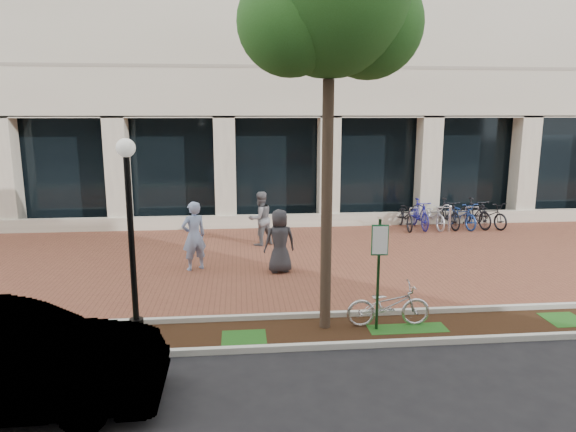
{
  "coord_description": "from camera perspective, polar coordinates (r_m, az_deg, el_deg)",
  "views": [
    {
      "loc": [
        -1.49,
        -14.8,
        4.33
      ],
      "look_at": [
        -0.14,
        -0.8,
        1.5
      ],
      "focal_mm": 32.0,
      "sensor_mm": 36.0,
      "label": 1
    }
  ],
  "objects": [
    {
      "name": "ground",
      "position": [
        15.5,
        0.22,
        -4.87
      ],
      "size": [
        120.0,
        120.0,
        0.0
      ],
      "primitive_type": "plane",
      "color": "black",
      "rests_on": "ground"
    },
    {
      "name": "parking_sign",
      "position": [
        10.34,
        10.06,
        -4.86
      ],
      "size": [
        0.34,
        0.07,
        2.3
      ],
      "rotation": [
        0.0,
        0.0,
        -0.07
      ],
      "color": "#133617",
      "rests_on": "ground"
    },
    {
      "name": "street_tree",
      "position": [
        10.16,
        4.91,
        22.13
      ],
      "size": [
        3.56,
        2.97,
        7.92
      ],
      "color": "#453627",
      "rests_on": "ground"
    },
    {
      "name": "bike_rack_cluster",
      "position": [
        20.52,
        17.3,
        0.17
      ],
      "size": [
        4.26,
        2.04,
        1.13
      ],
      "rotation": [
        0.0,
        0.0,
        0.07
      ],
      "color": "black",
      "rests_on": "ground"
    },
    {
      "name": "pedestrian_left",
      "position": [
        14.51,
        -10.42,
        -2.2
      ],
      "size": [
        0.85,
        0.74,
        1.95
      ],
      "primitive_type": "imported",
      "rotation": [
        0.0,
        0.0,
        3.63
      ],
      "color": "#8298C3",
      "rests_on": "ground"
    },
    {
      "name": "curb_street_side",
      "position": [
        9.9,
        3.8,
        -14.23
      ],
      "size": [
        40.0,
        0.12,
        0.12
      ],
      "primitive_type": "cube",
      "color": "beige",
      "rests_on": "ground"
    },
    {
      "name": "curb_plaza_side",
      "position": [
        11.25,
        2.55,
        -10.96
      ],
      "size": [
        40.0,
        0.12,
        0.12
      ],
      "primitive_type": "cube",
      "color": "beige",
      "rests_on": "ground"
    },
    {
      "name": "bollard",
      "position": [
        19.92,
        17.53,
        -0.23
      ],
      "size": [
        0.12,
        0.12,
        1.01
      ],
      "color": "silver",
      "rests_on": "ground"
    },
    {
      "name": "lamppost",
      "position": [
        10.32,
        -17.1,
        -1.07
      ],
      "size": [
        0.36,
        0.36,
        3.88
      ],
      "color": "black",
      "rests_on": "ground"
    },
    {
      "name": "pedestrian_mid",
      "position": [
        17.02,
        -3.09,
        -0.28
      ],
      "size": [
        1.1,
        1.03,
        1.8
      ],
      "primitive_type": "imported",
      "rotation": [
        0.0,
        0.0,
        3.67
      ],
      "color": "slate",
      "rests_on": "ground"
    },
    {
      "name": "locked_bicycle",
      "position": [
        10.91,
        11.08,
        -9.66
      ],
      "size": [
        1.75,
        0.64,
        0.91
      ],
      "primitive_type": "imported",
      "rotation": [
        0.0,
        0.0,
        1.55
      ],
      "color": "silver",
      "rests_on": "ground"
    },
    {
      "name": "brick_plaza",
      "position": [
        15.5,
        0.22,
        -4.85
      ],
      "size": [
        40.0,
        9.0,
        0.01
      ],
      "primitive_type": "cube",
      "color": "brown",
      "rests_on": "ground"
    },
    {
      "name": "pedestrian_right",
      "position": [
        14.08,
        -0.93,
        -2.8
      ],
      "size": [
        0.95,
        0.71,
        1.77
      ],
      "primitive_type": "imported",
      "rotation": [
        0.0,
        0.0,
        3.32
      ],
      "color": "#28292D",
      "rests_on": "ground"
    },
    {
      "name": "sedan_near_curb",
      "position": [
        8.83,
        -29.33,
        -14.0
      ],
      "size": [
        4.67,
        1.68,
        1.53
      ],
      "primitive_type": "imported",
      "rotation": [
        0.0,
        0.0,
        1.58
      ],
      "color": "#B3B4B8",
      "rests_on": "ground"
    },
    {
      "name": "planting_strip",
      "position": [
        10.59,
        3.12,
        -12.76
      ],
      "size": [
        40.0,
        1.5,
        0.01
      ],
      "primitive_type": "cube",
      "color": "black",
      "rests_on": "ground"
    }
  ]
}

